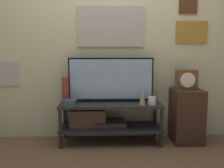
% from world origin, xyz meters
% --- Properties ---
extents(ground_plane, '(12.00, 12.00, 0.00)m').
position_xyz_m(ground_plane, '(0.00, 0.00, 0.00)').
color(ground_plane, brown).
extents(wall_back, '(6.40, 0.08, 2.70)m').
position_xyz_m(wall_back, '(0.00, 0.52, 1.35)').
color(wall_back, beige).
rests_on(wall_back, ground_plane).
extents(media_console, '(1.23, 0.43, 0.49)m').
position_xyz_m(media_console, '(-0.10, 0.25, 0.31)').
color(media_console, '#232326').
rests_on(media_console, ground_plane).
extents(television, '(1.04, 0.05, 0.55)m').
position_xyz_m(television, '(0.01, 0.35, 0.77)').
color(television, black).
rests_on(television, media_console).
extents(vase_wide_bowl, '(0.16, 0.16, 0.07)m').
position_xyz_m(vase_wide_bowl, '(-0.48, 0.10, 0.53)').
color(vase_wide_bowl, '#2D4251').
rests_on(vase_wide_bowl, media_console).
extents(vase_slim_bronze, '(0.07, 0.07, 0.21)m').
position_xyz_m(vase_slim_bronze, '(0.37, 0.13, 0.60)').
color(vase_slim_bronze, tan).
rests_on(vase_slim_bronze, media_console).
extents(vase_tall_ceramic, '(0.08, 0.08, 0.32)m').
position_xyz_m(vase_tall_ceramic, '(-0.54, 0.25, 0.65)').
color(vase_tall_ceramic, brown).
rests_on(vase_tall_ceramic, media_console).
extents(candle_jar, '(0.09, 0.09, 0.09)m').
position_xyz_m(candle_jar, '(0.49, 0.16, 0.54)').
color(candle_jar, silver).
rests_on(candle_jar, media_console).
extents(side_table, '(0.35, 0.41, 0.65)m').
position_xyz_m(side_table, '(0.94, 0.26, 0.33)').
color(side_table, '#382319').
rests_on(side_table, ground_plane).
extents(mantel_clock, '(0.26, 0.11, 0.24)m').
position_xyz_m(mantel_clock, '(0.93, 0.28, 0.78)').
color(mantel_clock, brown).
rests_on(mantel_clock, side_table).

